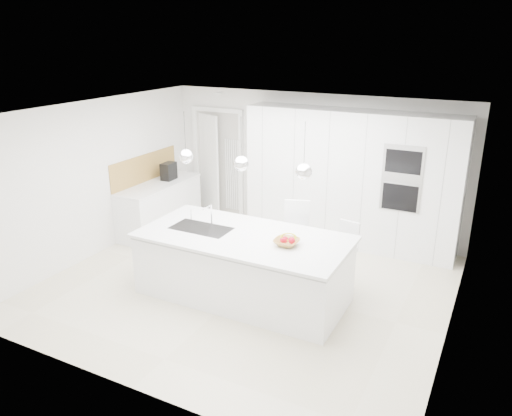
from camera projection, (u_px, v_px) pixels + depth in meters
The scene contains 27 objects.
floor at pixel (247, 285), 7.24m from camera, with size 5.50×5.50×0.00m, color beige.
wall_back at pixel (312, 164), 8.93m from camera, with size 5.50×5.50×0.00m, color silver.
wall_left at pixel (96, 179), 8.01m from camera, with size 5.00×5.00×0.00m, color silver.
ceiling at pixel (245, 112), 6.42m from camera, with size 5.50×5.50×0.00m, color white.
tall_cabinets at pixel (350, 179), 8.36m from camera, with size 3.60×0.60×2.30m, color white.
oven_stack at pixel (402, 179), 7.65m from camera, with size 0.62×0.04×1.05m, color #A5A5A8, non-canonical shape.
doorway_frame at pixel (218, 164), 9.82m from camera, with size 1.11×0.08×2.13m, color white, non-canonical shape.
hallway_door at pixel (206, 164), 9.89m from camera, with size 0.82×0.04×2.00m, color white.
radiator at pixel (232, 175), 9.73m from camera, with size 0.32×0.04×1.40m, color white, non-canonical shape.
left_base_cabinets at pixel (160, 208), 9.16m from camera, with size 0.60×1.80×0.86m, color white.
left_worktop at pixel (158, 184), 9.01m from camera, with size 0.62×1.82×0.04m, color white.
oak_backsplash at pixel (145, 168), 9.05m from camera, with size 0.02×1.80×0.50m, color #AE8846.
island_base at pixel (242, 268), 6.80m from camera, with size 2.80×1.20×0.86m, color white.
island_worktop at pixel (244, 237), 6.70m from camera, with size 2.84×1.40×0.04m, color white.
island_sink at pixel (201, 234), 6.96m from camera, with size 0.84×0.44×0.18m, color #3F3F42, non-canonical shape.
island_tap at pixel (212, 214), 7.03m from camera, with size 0.02×0.02×0.30m, color white.
pendant_left at pixel (186, 156), 6.69m from camera, with size 0.20×0.20×0.20m, color white.
pendant_mid at pixel (241, 164), 6.32m from camera, with size 0.20×0.20×0.20m, color white.
pendant_right at pixel (304, 172), 5.95m from camera, with size 0.20×0.20×0.20m, color white.
fruit_bowl at pixel (287, 242), 6.36m from camera, with size 0.32×0.32×0.08m, color #AE8846.
espresso_machine at pixel (169, 171), 9.20m from camera, with size 0.19×0.30×0.32m, color black.
bar_stool_left at pixel (292, 241), 7.30m from camera, with size 0.38×0.53×1.16m, color white, non-canonical shape.
bar_stool_right at pixel (345, 257), 7.00m from camera, with size 0.32×0.45×0.98m, color white, non-canonical shape.
apple_a at pixel (292, 240), 6.33m from camera, with size 0.09×0.09×0.09m, color red.
apple_b at pixel (285, 240), 6.36m from camera, with size 0.08×0.08×0.08m, color red.
apple_c at pixel (283, 240), 6.36m from camera, with size 0.08×0.08×0.08m, color red.
banana_bunch at pixel (289, 237), 6.34m from camera, with size 0.21×0.21×0.03m, color yellow.
Camera 1 is at (3.07, -5.69, 3.46)m, focal length 35.00 mm.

